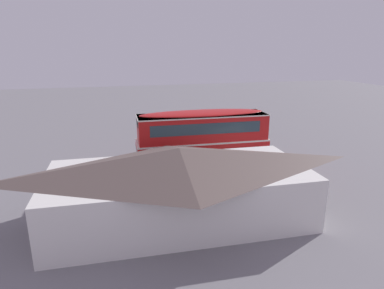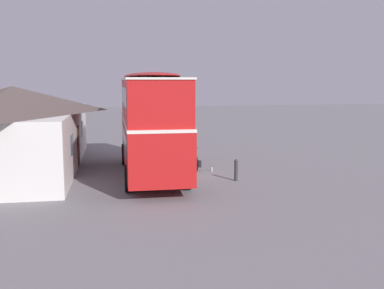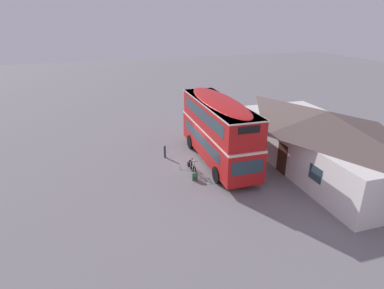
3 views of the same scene
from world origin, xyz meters
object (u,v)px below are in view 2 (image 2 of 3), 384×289
at_px(backpack_on_ground, 195,159).
at_px(kerb_bollard, 236,170).
at_px(water_bottle_clear_plastic, 212,169).
at_px(touring_bicycle, 195,162).
at_px(double_decker_bus, 151,119).

distance_m(backpack_on_ground, kerb_bollard, 4.28).
bearing_deg(water_bottle_clear_plastic, touring_bicycle, 45.49).
relative_size(double_decker_bus, water_bottle_clear_plastic, 40.32).
relative_size(backpack_on_ground, water_bottle_clear_plastic, 2.29).
bearing_deg(kerb_bollard, water_bottle_clear_plastic, 12.44).
bearing_deg(touring_bicycle, kerb_bollard, -158.15).
height_order(double_decker_bus, backpack_on_ground, double_decker_bus).
height_order(touring_bicycle, backpack_on_ground, touring_bicycle).
xyz_separation_m(backpack_on_ground, kerb_bollard, (-4.17, -0.95, 0.21)).
bearing_deg(kerb_bollard, touring_bicycle, 21.85).
bearing_deg(double_decker_bus, backpack_on_ground, -49.37).
distance_m(touring_bicycle, backpack_on_ground, 1.25).
height_order(touring_bicycle, water_bottle_clear_plastic, touring_bicycle).
relative_size(backpack_on_ground, kerb_bollard, 0.58).
height_order(double_decker_bus, touring_bicycle, double_decker_bus).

